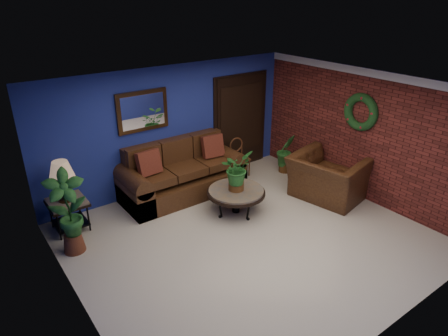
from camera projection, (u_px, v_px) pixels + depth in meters
floor at (249, 238)px, 6.66m from camera, size 5.50×5.50×0.00m
wall_back at (171, 128)px, 7.99m from camera, size 5.50×0.04×2.50m
wall_left at (70, 228)px, 4.67m from camera, size 0.04×5.00×2.50m
wall_right_brick at (362, 135)px, 7.63m from camera, size 0.04×5.00×2.50m
ceiling at (253, 90)px, 5.64m from camera, size 5.50×5.00×0.02m
crown_molding at (370, 73)px, 7.13m from camera, size 0.03×5.00×0.14m
wall_mirror at (143, 111)px, 7.44m from camera, size 1.02×0.06×0.77m
closet_door at (240, 122)px, 8.99m from camera, size 1.44×0.06×2.18m
wreath at (361, 112)px, 7.45m from camera, size 0.16×0.72×0.72m
sofa at (181, 176)px, 8.02m from camera, size 2.46×1.06×1.11m
coffee_table at (236, 192)px, 7.30m from camera, size 1.07×1.07×0.46m
end_table at (68, 207)px, 6.76m from camera, size 0.62×0.62×0.56m
table_lamp at (62, 176)px, 6.52m from camera, size 0.41×0.41×0.68m
side_chair at (238, 154)px, 8.79m from camera, size 0.39×0.39×0.83m
armchair at (328, 177)px, 7.79m from camera, size 1.42×1.55×0.87m
coffee_plant at (236, 169)px, 7.11m from camera, size 0.68×0.64×0.74m
floor_plant at (286, 152)px, 8.90m from camera, size 0.48×0.42×0.89m
tall_plant at (68, 210)px, 6.05m from camera, size 0.68×0.53×1.39m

